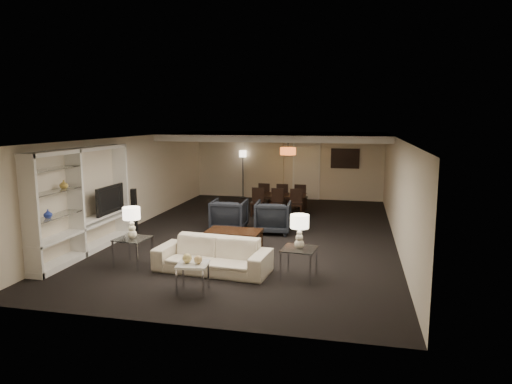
{
  "coord_description": "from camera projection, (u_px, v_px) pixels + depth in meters",
  "views": [
    {
      "loc": [
        2.52,
        -11.36,
        2.97
      ],
      "look_at": [
        0.0,
        0.0,
        1.1
      ],
      "focal_mm": 32.0,
      "sensor_mm": 36.0,
      "label": 1
    }
  ],
  "objects": [
    {
      "name": "wall_back",
      "position": [
        288.0,
        165.0,
        17.06
      ],
      "size": [
        7.0,
        0.02,
        2.5
      ],
      "primitive_type": "cube",
      "color": "beige",
      "rests_on": "ground"
    },
    {
      "name": "marble_table",
      "position": [
        193.0,
        278.0,
        7.88
      ],
      "size": [
        0.58,
        0.58,
        0.52
      ],
      "primitive_type": null,
      "rotation": [
        0.0,
        0.0,
        0.13
      ],
      "color": "white",
      "rests_on": "floor"
    },
    {
      "name": "media_unit",
      "position": [
        83.0,
        202.0,
        9.97
      ],
      "size": [
        0.38,
        3.4,
        2.35
      ],
      "primitive_type": null,
      "color": "white",
      "rests_on": "wall_left"
    },
    {
      "name": "sofa",
      "position": [
        213.0,
        255.0,
        8.93
      ],
      "size": [
        2.33,
        1.09,
        0.66
      ],
      "primitive_type": "imported",
      "rotation": [
        0.0,
        0.0,
        -0.09
      ],
      "color": "beige",
      "rests_on": "floor"
    },
    {
      "name": "dining_table",
      "position": [
        280.0,
        204.0,
        14.56
      ],
      "size": [
        1.7,
        1.01,
        0.58
      ],
      "primitive_type": "imported",
      "rotation": [
        0.0,
        0.0,
        0.06
      ],
      "color": "black",
      "rests_on": "floor"
    },
    {
      "name": "wall_right",
      "position": [
        397.0,
        191.0,
        11.01
      ],
      "size": [
        0.02,
        11.0,
        2.5
      ],
      "primitive_type": "cube",
      "color": "beige",
      "rests_on": "ground"
    },
    {
      "name": "gold_gourd_a",
      "position": [
        187.0,
        258.0,
        7.84
      ],
      "size": [
        0.16,
        0.16,
        0.16
      ],
      "primitive_type": "sphere",
      "color": "#ECD57D",
      "rests_on": "marble_table"
    },
    {
      "name": "pendant_light",
      "position": [
        288.0,
        151.0,
        14.96
      ],
      "size": [
        0.52,
        0.52,
        0.24
      ],
      "primitive_type": "cylinder",
      "color": "#D8591E",
      "rests_on": "ceiling_soffit"
    },
    {
      "name": "floor_lamp",
      "position": [
        243.0,
        174.0,
        17.18
      ],
      "size": [
        0.34,
        0.34,
        1.8
      ],
      "primitive_type": null,
      "rotation": [
        0.0,
        0.0,
        0.41
      ],
      "color": "black",
      "rests_on": "floor"
    },
    {
      "name": "vase_amber",
      "position": [
        64.0,
        184.0,
        9.3
      ],
      "size": [
        0.17,
        0.17,
        0.18
      ],
      "primitive_type": "imported",
      "color": "#B8953D",
      "rests_on": "media_unit"
    },
    {
      "name": "side_table_left",
      "position": [
        133.0,
        252.0,
        9.3
      ],
      "size": [
        0.68,
        0.68,
        0.58
      ],
      "primitive_type": null,
      "rotation": [
        0.0,
        0.0,
        -0.11
      ],
      "color": "white",
      "rests_on": "floor"
    },
    {
      "name": "television",
      "position": [
        106.0,
        199.0,
        10.82
      ],
      "size": [
        1.14,
        0.15,
        0.66
      ],
      "primitive_type": "imported",
      "rotation": [
        0.0,
        0.0,
        1.57
      ],
      "color": "black",
      "rests_on": "media_unit"
    },
    {
      "name": "armchair_left",
      "position": [
        229.0,
        215.0,
        12.22
      ],
      "size": [
        0.93,
        0.96,
        0.84
      ],
      "primitive_type": "imported",
      "rotation": [
        0.0,
        0.0,
        3.18
      ],
      "color": "black",
      "rests_on": "floor"
    },
    {
      "name": "chair_fm",
      "position": [
        283.0,
        196.0,
        15.17
      ],
      "size": [
        0.41,
        0.41,
        0.86
      ],
      "primitive_type": null,
      "rotation": [
        0.0,
        0.0,
        3.12
      ],
      "color": "black",
      "rests_on": "floor"
    },
    {
      "name": "chair_fr",
      "position": [
        301.0,
        197.0,
        15.04
      ],
      "size": [
        0.42,
        0.42,
        0.86
      ],
      "primitive_type": null,
      "rotation": [
        0.0,
        0.0,
        3.08
      ],
      "color": "black",
      "rests_on": "floor"
    },
    {
      "name": "wall_front",
      "position": [
        172.0,
        242.0,
        6.46
      ],
      "size": [
        7.0,
        0.02,
        2.5
      ],
      "primitive_type": "cube",
      "color": "beige",
      "rests_on": "ground"
    },
    {
      "name": "vase_blue",
      "position": [
        48.0,
        214.0,
        8.85
      ],
      "size": [
        0.17,
        0.17,
        0.17
      ],
      "primitive_type": "imported",
      "color": "#263AA7",
      "rests_on": "media_unit"
    },
    {
      "name": "chair_fl",
      "position": [
        265.0,
        195.0,
        15.29
      ],
      "size": [
        0.43,
        0.43,
        0.86
      ],
      "primitive_type": null,
      "rotation": [
        0.0,
        0.0,
        3.06
      ],
      "color": "black",
      "rests_on": "floor"
    },
    {
      "name": "coffee_table",
      "position": [
        234.0,
        240.0,
        10.49
      ],
      "size": [
        1.26,
        0.76,
        0.44
      ],
      "primitive_type": null,
      "rotation": [
        0.0,
        0.0,
        -0.03
      ],
      "color": "black",
      "rests_on": "floor"
    },
    {
      "name": "gold_gourd_b",
      "position": [
        198.0,
        260.0,
        7.8
      ],
      "size": [
        0.14,
        0.14,
        0.14
      ],
      "primitive_type": "sphere",
      "color": "#E8C07A",
      "rests_on": "marble_table"
    },
    {
      "name": "door",
      "position": [
        306.0,
        171.0,
        16.91
      ],
      "size": [
        0.9,
        0.05,
        2.1
      ],
      "primitive_type": "cube",
      "color": "silver",
      "rests_on": "wall_back"
    },
    {
      "name": "side_table_right",
      "position": [
        299.0,
        263.0,
        8.57
      ],
      "size": [
        0.68,
        0.68,
        0.58
      ],
      "primitive_type": null,
      "rotation": [
        0.0,
        0.0,
        -0.11
      ],
      "color": "white",
      "rests_on": "floor"
    },
    {
      "name": "chair_nm",
      "position": [
        276.0,
        203.0,
        13.91
      ],
      "size": [
        0.41,
        0.41,
        0.86
      ],
      "primitive_type": null,
      "rotation": [
        0.0,
        0.0,
        -0.02
      ],
      "color": "black",
      "rests_on": "floor"
    },
    {
      "name": "wall_left",
      "position": [
        132.0,
        182.0,
        12.51
      ],
      "size": [
        0.02,
        11.0,
        2.5
      ],
      "primitive_type": "cube",
      "color": "beige",
      "rests_on": "ground"
    },
    {
      "name": "table_lamp_right",
      "position": [
        299.0,
        232.0,
        8.47
      ],
      "size": [
        0.36,
        0.36,
        0.64
      ],
      "primitive_type": null,
      "rotation": [
        0.0,
        0.0,
        -0.03
      ],
      "color": "beige",
      "rests_on": "side_table_right"
    },
    {
      "name": "curtains",
      "position": [
        264.0,
        166.0,
        17.18
      ],
      "size": [
        1.5,
        0.12,
        2.4
      ],
      "primitive_type": "cube",
      "color": "beige",
      "rests_on": "wall_back"
    },
    {
      "name": "ceiling_soffit",
      "position": [
        279.0,
        136.0,
        14.95
      ],
      "size": [
        7.0,
        4.0,
        0.2
      ],
      "primitive_type": "cube",
      "color": "silver",
      "rests_on": "ceiling"
    },
    {
      "name": "painting",
      "position": [
        345.0,
        158.0,
        16.52
      ],
      "size": [
        0.95,
        0.04,
        0.65
      ],
      "primitive_type": "cube",
      "color": "#142D38",
      "rests_on": "wall_back"
    },
    {
      "name": "ceiling",
      "position": [
        256.0,
        138.0,
        11.56
      ],
      "size": [
        7.0,
        11.0,
        0.02
      ],
      "primitive_type": "cube",
      "color": "silver",
      "rests_on": "ground"
    },
    {
      "name": "chair_nl",
      "position": [
        257.0,
        202.0,
        14.04
      ],
      "size": [
        0.43,
        0.43,
        0.86
      ],
      "primitive_type": null,
      "rotation": [
        0.0,
        0.0,
        0.07
      ],
      "color": "black",
      "rests_on": "floor"
    },
    {
      "name": "table_lamp_left",
      "position": [
        132.0,
        223.0,
        9.2
      ],
      "size": [
        0.37,
        0.37,
        0.64
      ],
      "primitive_type": null,
      "rotation": [
        0.0,
        0.0,
        -0.07
      ],
      "color": "white",
      "rests_on": "side_table_left"
    },
    {
      "name": "floor_speaker",
      "position": [
        134.0,
        210.0,
        12.07
      ],
      "size": [
        0.14,
        0.14,
        1.15
      ],
      "primitive_type": "cube",
      "rotation": [
        0.0,
        0.0,
        0.09
      ],
      "color": "black",
      "rests_on": "floor"
    },
    {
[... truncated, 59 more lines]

